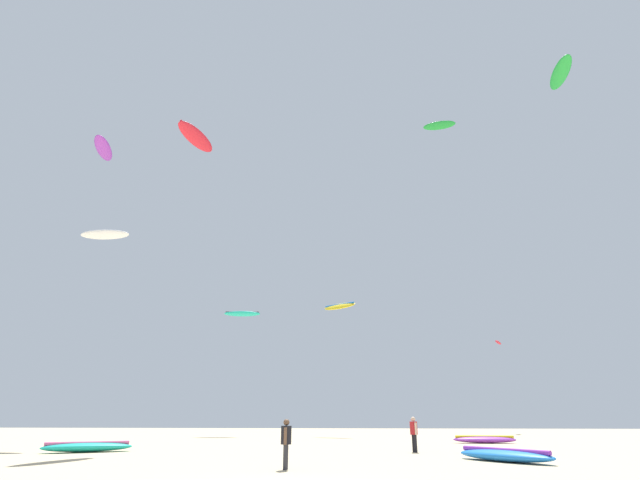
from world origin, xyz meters
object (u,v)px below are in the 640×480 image
at_px(kite_aloft_7, 103,148).
at_px(kite_aloft_8, 242,314).
at_px(kite_aloft_4, 439,125).
at_px(kite_aloft_0, 105,235).
at_px(kite_grounded_far, 485,440).
at_px(person_foreground, 286,440).
at_px(person_midground, 414,431).
at_px(kite_aloft_3, 561,73).
at_px(kite_aloft_6, 340,306).
at_px(kite_aloft_5, 196,137).
at_px(kite_aloft_2, 498,342).
at_px(kite_grounded_mid, 505,455).
at_px(kite_grounded_near, 87,447).

height_order(kite_aloft_7, kite_aloft_8, kite_aloft_7).
bearing_deg(kite_aloft_4, kite_aloft_0, -167.74).
height_order(kite_grounded_far, kite_aloft_8, kite_aloft_8).
bearing_deg(kite_aloft_0, kite_grounded_far, 10.25).
bearing_deg(person_foreground, kite_aloft_8, 106.81).
height_order(person_foreground, kite_aloft_0, kite_aloft_0).
bearing_deg(person_midground, kite_aloft_3, -20.96).
xyz_separation_m(person_midground, kite_aloft_6, (-4.34, 20.91, 11.16)).
bearing_deg(kite_aloft_5, kite_grounded_far, 16.60).
distance_m(kite_aloft_2, kite_aloft_3, 30.99).
relative_size(kite_aloft_7, kite_aloft_8, 1.04).
bearing_deg(kite_grounded_far, kite_aloft_0, -169.75).
relative_size(kite_aloft_0, kite_aloft_3, 0.98).
xyz_separation_m(kite_grounded_mid, kite_aloft_6, (-7.38, 25.85, 11.90)).
bearing_deg(kite_aloft_7, kite_aloft_6, 46.67).
height_order(kite_grounded_far, kite_aloft_7, kite_aloft_7).
xyz_separation_m(person_foreground, kite_aloft_5, (-8.75, 11.28, 19.95)).
bearing_deg(kite_aloft_3, kite_aloft_2, 86.37).
distance_m(kite_grounded_far, kite_aloft_8, 25.84).
height_order(kite_aloft_6, kite_aloft_7, kite_aloft_7).
bearing_deg(kite_aloft_6, kite_aloft_7, -133.33).
xyz_separation_m(kite_aloft_2, kite_aloft_6, (-17.33, -7.11, 2.80)).
relative_size(person_foreground, person_midground, 0.97).
bearing_deg(kite_grounded_near, kite_aloft_5, 57.79).
distance_m(kite_grounded_mid, kite_grounded_far, 13.81).
relative_size(kite_grounded_mid, kite_aloft_5, 0.93).
height_order(kite_grounded_near, kite_aloft_2, kite_aloft_2).
height_order(kite_grounded_near, kite_aloft_6, kite_aloft_6).
bearing_deg(kite_aloft_5, kite_aloft_8, 90.40).
relative_size(kite_grounded_near, kite_aloft_7, 1.11).
distance_m(person_foreground, kite_grounded_mid, 9.21).
height_order(person_midground, kite_grounded_near, person_midground).
bearing_deg(kite_aloft_2, kite_grounded_near, -135.42).
bearing_deg(person_foreground, kite_aloft_7, 143.84).
distance_m(kite_aloft_6, kite_aloft_7, 25.98).
height_order(person_midground, kite_aloft_8, kite_aloft_8).
distance_m(kite_grounded_near, kite_aloft_2, 42.54).
bearing_deg(person_foreground, kite_aloft_3, 28.00).
xyz_separation_m(person_midground, kite_grounded_far, (5.61, 8.63, -0.75)).
bearing_deg(person_foreground, kite_aloft_0, 140.46).
xyz_separation_m(kite_grounded_mid, kite_aloft_4, (1.90, 14.38, 25.25)).
distance_m(kite_aloft_4, kite_aloft_8, 26.32).
bearing_deg(kite_grounded_mid, kite_aloft_2, 73.20).
xyz_separation_m(kite_grounded_near, kite_aloft_0, (-3.92, 5.05, 13.62)).
height_order(kite_grounded_near, kite_aloft_3, kite_aloft_3).
xyz_separation_m(kite_grounded_near, kite_grounded_mid, (19.65, -3.79, -0.00)).
bearing_deg(person_midground, kite_grounded_far, 34.30).
height_order(kite_grounded_mid, kite_aloft_3, kite_aloft_3).
relative_size(kite_grounded_near, kite_aloft_0, 1.21).
xyz_separation_m(kite_grounded_near, kite_aloft_2, (29.60, 29.17, 9.09)).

